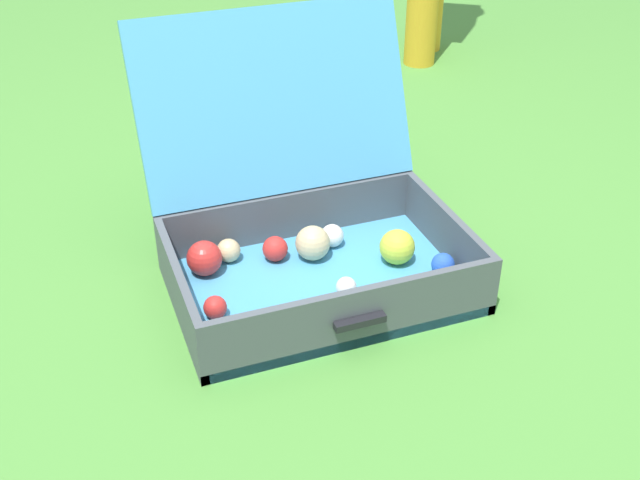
# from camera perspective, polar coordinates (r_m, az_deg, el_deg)

# --- Properties ---
(ground_plane) EXTENTS (16.00, 16.00, 0.00)m
(ground_plane) POSITION_cam_1_polar(r_m,az_deg,el_deg) (1.76, -1.57, -4.91)
(ground_plane) COLOR #4C8C38
(open_suitcase) EXTENTS (0.66, 0.64, 0.55)m
(open_suitcase) POSITION_cam_1_polar(r_m,az_deg,el_deg) (1.81, -1.05, 1.07)
(open_suitcase) COLOR #4799C6
(open_suitcase) RESTS_ON ground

